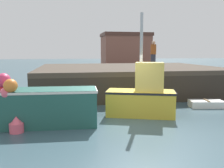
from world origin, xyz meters
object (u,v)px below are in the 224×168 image
fishing_boat_near_right (143,96)px  rowboat (206,104)px  fishing_boat_near_left (47,105)px  mooring_buoy_foreground (16,125)px  dockworker (153,54)px

fishing_boat_near_right → rowboat: (3.48, 0.96, -0.67)m
fishing_boat_near_right → rowboat: fishing_boat_near_right is taller
fishing_boat_near_left → mooring_buoy_foreground: 1.22m
rowboat → mooring_buoy_foreground: 8.47m
fishing_boat_near_right → rowboat: size_ratio=2.47×
fishing_boat_near_right → mooring_buoy_foreground: 4.90m
rowboat → mooring_buoy_foreground: size_ratio=3.10×
mooring_buoy_foreground → fishing_boat_near_left: bearing=34.3°
rowboat → dockworker: (-1.34, 3.84, 2.30)m
dockworker → fishing_boat_near_left: bearing=-137.0°
fishing_boat_near_left → fishing_boat_near_right: size_ratio=0.87×
fishing_boat_near_right → mooring_buoy_foreground: fishing_boat_near_right is taller
fishing_boat_near_right → mooring_buoy_foreground: bearing=-164.2°
dockworker → rowboat: bearing=-70.8°
rowboat → dockworker: 4.67m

